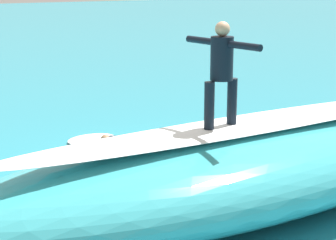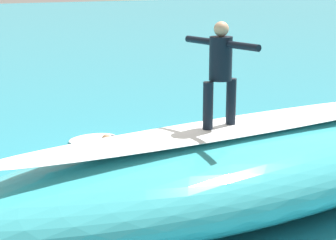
{
  "view_description": "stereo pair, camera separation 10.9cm",
  "coord_description": "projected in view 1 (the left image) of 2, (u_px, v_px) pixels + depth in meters",
  "views": [
    {
      "loc": [
        5.03,
        9.2,
        3.6
      ],
      "look_at": [
        0.41,
        0.39,
        1.1
      ],
      "focal_mm": 63.63,
      "sensor_mm": 36.0,
      "label": 1
    },
    {
      "loc": [
        4.93,
        9.25,
        3.6
      ],
      "look_at": [
        0.41,
        0.39,
        1.1
      ],
      "focal_mm": 63.63,
      "sensor_mm": 36.0,
      "label": 2
    }
  ],
  "objects": [
    {
      "name": "wave_foam_lip",
      "position": [
        246.0,
        125.0,
        8.95
      ],
      "size": [
        8.17,
        1.63,
        0.08
      ],
      "primitive_type": "ellipsoid",
      "rotation": [
        0.0,
        0.0,
        0.07
      ],
      "color": "white",
      "rests_on": "wave_crest"
    },
    {
      "name": "surfer_riding",
      "position": [
        222.0,
        66.0,
        8.47
      ],
      "size": [
        0.6,
        1.43,
        1.53
      ],
      "rotation": [
        0.0,
        0.0,
        0.21
      ],
      "color": "black",
      "rests_on": "surfboard_riding"
    },
    {
      "name": "surfer_paddling",
      "position": [
        136.0,
        145.0,
        11.95
      ],
      "size": [
        1.45,
        1.27,
        0.31
      ],
      "rotation": [
        0.0,
        0.0,
        -0.7
      ],
      "color": "black",
      "rests_on": "surfboard_paddling"
    },
    {
      "name": "surfboard_paddling",
      "position": [
        130.0,
        152.0,
        12.02
      ],
      "size": [
        2.23,
        2.0,
        0.07
      ],
      "primitive_type": "ellipsoid",
      "rotation": [
        0.0,
        0.0,
        -0.7
      ],
      "color": "#EAE5C6",
      "rests_on": "ground_plane"
    },
    {
      "name": "surfboard_riding",
      "position": [
        220.0,
        129.0,
        8.7
      ],
      "size": [
        1.94,
        0.92,
        0.08
      ],
      "primitive_type": "ellipsoid",
      "rotation": [
        0.0,
        0.0,
        0.21
      ],
      "color": "silver",
      "rests_on": "wave_crest"
    },
    {
      "name": "foam_patch_far",
      "position": [
        67.0,
        222.0,
        8.59
      ],
      "size": [
        0.43,
        0.65,
        0.14
      ],
      "primitive_type": "ellipsoid",
      "rotation": [
        0.0,
        0.0,
        1.47
      ],
      "color": "white",
      "rests_on": "ground_plane"
    },
    {
      "name": "foam_patch_mid",
      "position": [
        92.0,
        139.0,
        12.93
      ],
      "size": [
        1.2,
        0.93,
        0.09
      ],
      "primitive_type": "ellipsoid",
      "rotation": [
        0.0,
        0.0,
        0.15
      ],
      "color": "white",
      "rests_on": "ground_plane"
    },
    {
      "name": "wave_crest",
      "position": [
        245.0,
        168.0,
        9.12
      ],
      "size": [
        9.74,
        3.66,
        1.31
      ],
      "primitive_type": "ellipsoid",
      "rotation": [
        0.0,
        0.0,
        0.07
      ],
      "color": "teal",
      "rests_on": "ground_plane"
    },
    {
      "name": "ground_plane",
      "position": [
        178.0,
        170.0,
        11.05
      ],
      "size": [
        120.0,
        120.0,
        0.0
      ],
      "primitive_type": "plane",
      "color": "teal"
    },
    {
      "name": "foam_patch_near",
      "position": [
        189.0,
        219.0,
        8.75
      ],
      "size": [
        0.9,
        0.9,
        0.12
      ],
      "primitive_type": "ellipsoid",
      "rotation": [
        0.0,
        0.0,
        1.7
      ],
      "color": "white",
      "rests_on": "ground_plane"
    }
  ]
}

